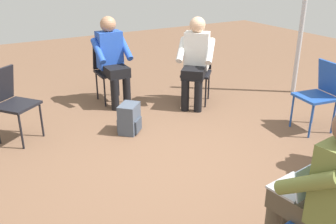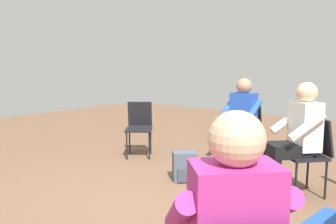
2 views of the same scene
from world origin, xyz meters
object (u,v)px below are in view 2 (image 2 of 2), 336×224
(chair_northwest, at_px, (139,125))
(person_in_blue, at_px, (240,117))
(backpack_near_laptop_user, at_px, (184,168))
(chair_northeast, at_px, (310,150))
(chair_north, at_px, (245,129))
(person_in_white, at_px, (297,133))

(chair_northwest, distance_m, person_in_blue, 1.56)
(chair_northwest, relative_size, backpack_near_laptop_user, 2.36)
(chair_northeast, relative_size, person_in_blue, 0.69)
(chair_north, distance_m, person_in_blue, 0.26)
(chair_northwest, height_order, backpack_near_laptop_user, chair_northwest)
(chair_north, height_order, backpack_near_laptop_user, chair_north)
(chair_northwest, height_order, person_in_blue, person_in_blue)
(person_in_white, bearing_deg, chair_northwest, 40.38)
(backpack_near_laptop_user, bearing_deg, person_in_blue, 77.44)
(person_in_white, height_order, person_in_blue, same)
(chair_north, height_order, person_in_white, person_in_white)
(backpack_near_laptop_user, bearing_deg, chair_northeast, 20.93)
(chair_north, bearing_deg, person_in_blue, 90.00)
(chair_northeast, xyz_separation_m, backpack_near_laptop_user, (-1.32, -0.51, -0.34))
(person_in_blue, distance_m, backpack_near_laptop_user, 1.18)
(chair_north, bearing_deg, backpack_near_laptop_user, 80.38)
(chair_northwest, xyz_separation_m, person_in_blue, (1.46, 0.53, 0.20))
(person_in_white, bearing_deg, backpack_near_laptop_user, 60.51)
(person_in_blue, bearing_deg, backpack_near_laptop_user, 78.86)
(chair_northwest, relative_size, chair_north, 1.00)
(chair_northeast, height_order, person_in_blue, person_in_blue)
(chair_northwest, distance_m, chair_northeast, 2.55)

